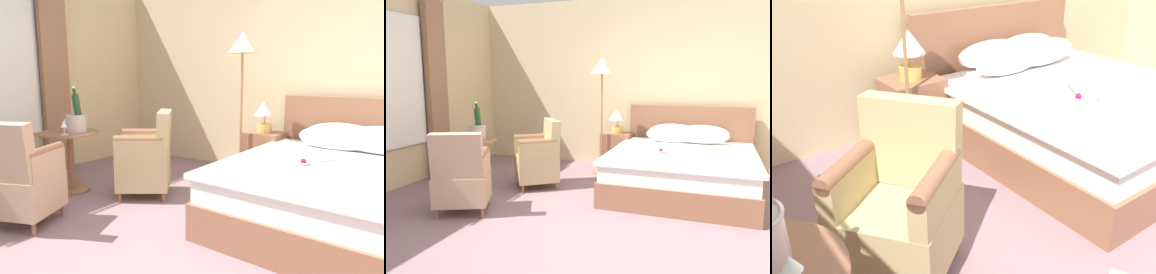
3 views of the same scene
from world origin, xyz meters
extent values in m
cube|color=beige|center=(0.00, 2.76, 1.37)|extent=(6.06, 0.12, 2.74)
cube|color=#956B50|center=(-2.87, 1.10, 1.29)|extent=(0.10, 0.36, 2.58)
cube|color=#8B5A41|center=(0.64, 1.53, 0.15)|extent=(1.75, 2.03, 0.30)
cube|color=white|center=(0.64, 1.53, 0.40)|extent=(1.69, 1.97, 0.20)
cube|color=white|center=(0.64, 1.47, 0.52)|extent=(1.78, 1.91, 0.04)
cube|color=#8B5A41|center=(0.64, 2.58, 0.67)|extent=(1.83, 0.08, 0.74)
ellipsoid|color=white|center=(0.43, 2.38, 0.66)|extent=(0.74, 0.24, 0.25)
ellipsoid|color=white|center=(0.43, 2.13, 0.65)|extent=(0.74, 0.24, 0.24)
ellipsoid|color=white|center=(0.85, 2.13, 0.67)|extent=(0.74, 0.25, 0.24)
cylinder|color=#2D6628|center=(0.49, 1.47, 0.56)|extent=(0.22, 0.29, 0.01)
sphere|color=#B20F4C|center=(0.38, 1.33, 0.57)|extent=(0.05, 0.05, 0.05)
ellipsoid|color=#33702D|center=(0.49, 1.24, 0.56)|extent=(0.02, 0.05, 0.01)
cube|color=white|center=(0.39, 1.34, 0.56)|extent=(0.10, 0.12, 0.00)
cube|color=#8B5A41|center=(-0.44, 2.32, 0.30)|extent=(0.45, 0.39, 0.61)
sphere|color=tan|center=(-0.20, 2.32, 0.44)|extent=(0.02, 0.02, 0.02)
cylinder|color=#D6AF52|center=(-0.44, 2.32, 0.66)|extent=(0.18, 0.18, 0.10)
cylinder|color=tan|center=(-0.44, 2.32, 0.76)|extent=(0.02, 0.02, 0.10)
cone|color=silver|center=(-0.44, 2.32, 0.91)|extent=(0.26, 0.26, 0.19)
cylinder|color=#9C734A|center=(-0.62, 2.07, 0.01)|extent=(0.28, 0.28, 0.03)
cylinder|color=#9C734A|center=(-0.62, 2.07, 0.78)|extent=(0.03, 0.03, 1.50)
cone|color=#EFE5C6|center=(-0.62, 2.07, 1.65)|extent=(0.34, 0.34, 0.24)
cylinder|color=#8B5A41|center=(-1.98, 0.68, 0.01)|extent=(0.39, 0.39, 0.03)
cylinder|color=#8B5A41|center=(-1.98, 0.68, 0.33)|extent=(0.07, 0.07, 0.65)
cylinder|color=#8B5A41|center=(-1.98, 0.68, 0.66)|extent=(0.64, 0.64, 0.02)
cylinder|color=#BFAFB0|center=(-1.93, 0.74, 0.77)|extent=(0.22, 0.22, 0.18)
torus|color=#BFAFB0|center=(-1.93, 0.74, 0.86)|extent=(0.23, 0.23, 0.02)
cylinder|color=white|center=(-1.93, 0.74, 0.84)|extent=(0.19, 0.19, 0.03)
cylinder|color=#1E4723|center=(-1.94, 0.77, 0.93)|extent=(0.09, 0.12, 0.32)
cylinder|color=#193D1E|center=(-1.93, 0.74, 1.11)|extent=(0.03, 0.04, 0.08)
sphere|color=gold|center=(-1.93, 0.74, 1.15)|extent=(0.04, 0.04, 0.04)
cylinder|color=white|center=(-2.14, 0.73, 0.68)|extent=(0.06, 0.06, 0.01)
cylinder|color=white|center=(-2.14, 0.73, 0.71)|extent=(0.01, 0.01, 0.06)
cone|color=white|center=(-2.14, 0.73, 0.77)|extent=(0.07, 0.07, 0.06)
cylinder|color=white|center=(-1.87, 0.55, 0.68)|extent=(0.08, 0.08, 0.01)
cylinder|color=white|center=(-1.87, 0.55, 0.72)|extent=(0.01, 0.01, 0.07)
cone|color=white|center=(-1.87, 0.55, 0.78)|extent=(0.07, 0.07, 0.06)
cylinder|color=#8B5A41|center=(-1.57, 1.13, 0.05)|extent=(0.04, 0.04, 0.10)
cylinder|color=#8B5A41|center=(-1.29, 0.76, 0.05)|extent=(0.04, 0.04, 0.10)
cylinder|color=#8B5A41|center=(-1.21, 1.41, 0.05)|extent=(0.04, 0.04, 0.10)
cylinder|color=#8B5A41|center=(-0.93, 1.04, 0.05)|extent=(0.04, 0.04, 0.10)
cube|color=tan|center=(-1.25, 1.09, 0.27)|extent=(0.75, 0.76, 0.35)
cube|color=tan|center=(-1.08, 1.22, 0.68)|extent=(0.43, 0.50, 0.47)
cube|color=tan|center=(-1.40, 1.25, 0.55)|extent=(0.45, 0.37, 0.20)
cylinder|color=#8B5A41|center=(-1.40, 1.25, 0.65)|extent=(0.45, 0.37, 0.09)
cube|color=tan|center=(-1.13, 0.90, 0.55)|extent=(0.45, 0.37, 0.20)
cylinder|color=#8B5A41|center=(-1.13, 0.90, 0.65)|extent=(0.45, 0.37, 0.09)
cylinder|color=#8B5A41|center=(-1.45, 0.21, 0.06)|extent=(0.04, 0.04, 0.11)
cylinder|color=#8B5A41|center=(-1.88, 0.01, 0.06)|extent=(0.04, 0.04, 0.11)
cylinder|color=#8B5A41|center=(-1.27, -0.16, 0.06)|extent=(0.04, 0.04, 0.11)
cube|color=tan|center=(-1.58, -0.08, 0.27)|extent=(0.71, 0.68, 0.32)
cube|color=tan|center=(-1.50, -0.25, 0.68)|extent=(0.55, 0.37, 0.49)
cube|color=tan|center=(-1.38, 0.04, 0.54)|extent=(0.27, 0.45, 0.22)
cylinder|color=#8B5A41|center=(-1.38, 0.04, 0.65)|extent=(0.27, 0.45, 0.09)
camera|label=1|loc=(1.31, -1.47, 1.28)|focal=32.00mm
camera|label=2|loc=(1.01, -3.38, 1.50)|focal=35.00mm
camera|label=3|loc=(-2.03, -0.53, 1.66)|focal=40.00mm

